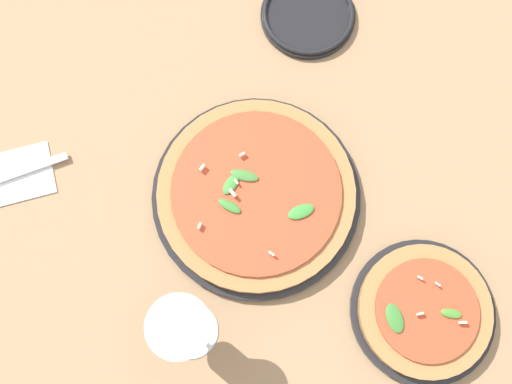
{
  "coord_description": "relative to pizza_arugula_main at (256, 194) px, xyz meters",
  "views": [
    {
      "loc": [
        0.05,
        0.26,
        0.9
      ],
      "look_at": [
        0.0,
        0.03,
        0.03
      ],
      "focal_mm": 42.0,
      "sensor_mm": 36.0,
      "label": 1
    }
  ],
  "objects": [
    {
      "name": "napkin",
      "position": [
        0.37,
        -0.12,
        -0.01
      ],
      "size": [
        0.14,
        0.09,
        0.01
      ],
      "rotation": [
        0.0,
        0.0,
        0.04
      ],
      "color": "white",
      "rests_on": "ground_plane"
    },
    {
      "name": "pizza_arugula_main",
      "position": [
        0.0,
        0.0,
        0.0
      ],
      "size": [
        0.32,
        0.32,
        0.05
      ],
      "color": "black",
      "rests_on": "ground_plane"
    },
    {
      "name": "ground_plane",
      "position": [
        -0.0,
        -0.03,
        -0.02
      ],
      "size": [
        6.0,
        6.0,
        0.0
      ],
      "primitive_type": "plane",
      "color": "#9E7A56"
    },
    {
      "name": "wine_glass",
      "position": [
        0.14,
        0.18,
        0.09
      ],
      "size": [
        0.08,
        0.08,
        0.15
      ],
      "color": "white",
      "rests_on": "ground_plane"
    },
    {
      "name": "fork",
      "position": [
        0.38,
        -0.12,
        -0.01
      ],
      "size": [
        0.21,
        0.04,
        0.0
      ],
      "rotation": [
        0.0,
        0.0,
        0.14
      ],
      "color": "silver",
      "rests_on": "ground_plane"
    },
    {
      "name": "side_plate_white",
      "position": [
        -0.16,
        -0.29,
        -0.01
      ],
      "size": [
        0.16,
        0.16,
        0.02
      ],
      "color": "black",
      "rests_on": "ground_plane"
    },
    {
      "name": "pizza_personal_side",
      "position": [
        -0.2,
        0.23,
        -0.0
      ],
      "size": [
        0.21,
        0.21,
        0.05
      ],
      "color": "black",
      "rests_on": "ground_plane"
    }
  ]
}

